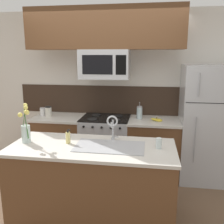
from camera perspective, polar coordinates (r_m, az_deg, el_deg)
name	(u,v)px	position (r m, az deg, el deg)	size (l,w,h in m)	color
ground_plane	(94,201)	(3.52, -4.20, -19.63)	(10.00, 10.00, 0.00)	brown
rear_partition	(127,91)	(4.23, 3.40, 4.80)	(5.20, 0.10, 2.60)	silver
splash_band	(109,100)	(4.24, -0.74, 2.78)	(3.11, 0.01, 0.48)	#332319
back_counter_left	(60,143)	(4.31, -11.70, -6.87)	(0.81, 0.65, 0.91)	brown
back_counter_right	(153,148)	(4.05, 9.41, -8.05)	(0.81, 0.65, 0.91)	brown
stove_range	(106,145)	(4.11, -1.47, -7.50)	(0.76, 0.64, 0.93)	#B7BABF
microwave	(105,64)	(3.84, -1.64, 10.84)	(0.74, 0.40, 0.43)	#B7BABF
upper_cabinet_band	(104,28)	(3.83, -1.81, 18.56)	(2.32, 0.34, 0.60)	brown
refrigerator	(209,124)	(4.04, 21.31, -2.57)	(0.86, 0.74, 1.75)	#B7BABF
storage_jar_tall	(43,112)	(4.31, -15.52, 0.10)	(0.10, 0.10, 0.13)	silver
storage_jar_medium	(48,111)	(4.20, -14.34, 0.12)	(0.10, 0.10, 0.17)	silver
banana_bunch	(157,120)	(3.85, 10.18, -1.75)	(0.19, 0.12, 0.08)	yellow
french_press	(139,112)	(3.95, 6.30, -0.11)	(0.09, 0.09, 0.27)	silver
island_counter	(93,183)	(2.98, -4.45, -15.91)	(1.84, 0.79, 0.91)	brown
kitchen_sink	(110,153)	(2.78, -0.57, -9.28)	(0.76, 0.42, 0.16)	#ADAFB5
sink_faucet	(112,124)	(2.89, 0.10, -2.84)	(0.14, 0.14, 0.31)	#B7BABF
dish_soap_bottle	(68,137)	(2.88, -10.04, -5.76)	(0.06, 0.05, 0.16)	#DBCC75
drinking_glass	(159,143)	(2.74, 10.64, -7.03)	(0.06, 0.06, 0.12)	silver
flower_vase	(26,130)	(3.01, -19.11, -3.98)	(0.14, 0.19, 0.44)	silver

